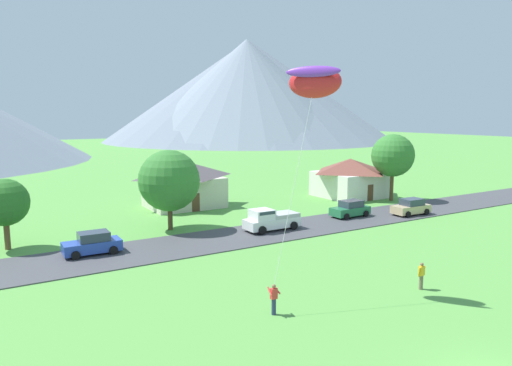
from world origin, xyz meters
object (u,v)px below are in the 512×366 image
object	(u,v)px
parked_car_blue_mid_east	(92,244)
kite_flyer_with_kite	(314,85)
house_right_center	(350,177)
tree_right_of_center	(169,181)
tree_near_left	(5,203)
parked_car_tan_west_end	(411,207)
parked_car_green_mid_west	(350,209)
watcher_person	(421,275)
tree_center	(393,156)
house_leftmost	(184,183)
pickup_truck_white_west_side	(271,219)

from	to	relation	value
parked_car_blue_mid_east	kite_flyer_with_kite	distance (m)	20.65
house_right_center	tree_right_of_center	size ratio (longest dim) A/B	1.09
tree_right_of_center	kite_flyer_with_kite	distance (m)	20.34
tree_near_left	parked_car_tan_west_end	world-z (taller)	tree_near_left
house_right_center	tree_near_left	bearing A→B (deg)	-173.84
tree_near_left	parked_car_green_mid_west	xyz separation A→B (m)	(31.10, -5.19, -2.87)
tree_near_left	watcher_person	distance (m)	30.94
tree_center	house_leftmost	bearing A→B (deg)	157.69
house_leftmost	kite_flyer_with_kite	bearing A→B (deg)	-97.58
pickup_truck_white_west_side	house_leftmost	bearing A→B (deg)	98.66
house_right_center	tree_center	size ratio (longest dim) A/B	0.99
pickup_truck_white_west_side	parked_car_green_mid_west	bearing A→B (deg)	3.13
parked_car_green_mid_west	parked_car_blue_mid_east	bearing A→B (deg)	179.61
tree_center	pickup_truck_white_west_side	xyz separation A→B (m)	(-21.05, -5.15, -4.48)
tree_near_left	parked_car_blue_mid_east	distance (m)	7.89
parked_car_tan_west_end	parked_car_green_mid_west	distance (m)	6.65
watcher_person	pickup_truck_white_west_side	bearing A→B (deg)	89.32
parked_car_blue_mid_east	parked_car_tan_west_end	bearing A→B (deg)	-4.95
house_leftmost	tree_center	size ratio (longest dim) A/B	1.07
kite_flyer_with_kite	watcher_person	distance (m)	13.18
tree_right_of_center	watcher_person	distance (m)	23.69
parked_car_tan_west_end	house_right_center	bearing A→B (deg)	78.73
parked_car_green_mid_west	watcher_person	xyz separation A→B (m)	(-10.35, -17.58, 0.01)
house_leftmost	tree_near_left	bearing A→B (deg)	-154.42
tree_right_of_center	pickup_truck_white_west_side	size ratio (longest dim) A/B	1.42
kite_flyer_with_kite	tree_near_left	bearing A→B (deg)	127.65
tree_near_left	tree_center	world-z (taller)	tree_center
tree_right_of_center	parked_car_green_mid_west	size ratio (longest dim) A/B	1.74
watcher_person	tree_right_of_center	bearing A→B (deg)	108.58
house_right_center	parked_car_blue_mid_east	distance (m)	35.54
house_leftmost	kite_flyer_with_kite	world-z (taller)	kite_flyer_with_kite
pickup_truck_white_west_side	tree_near_left	bearing A→B (deg)	164.67
house_leftmost	tree_right_of_center	bearing A→B (deg)	-119.57
parked_car_blue_mid_east	pickup_truck_white_west_side	bearing A→B (deg)	-2.69
kite_flyer_with_kite	parked_car_tan_west_end	bearing A→B (deg)	27.50
tree_near_left	parked_car_green_mid_west	distance (m)	31.66
kite_flyer_with_kite	tree_center	bearing A→B (deg)	34.75
tree_right_of_center	watcher_person	world-z (taller)	tree_right_of_center
house_right_center	kite_flyer_with_kite	bearing A→B (deg)	-136.23
parked_car_tan_west_end	watcher_person	bearing A→B (deg)	-137.69
house_right_center	tree_right_of_center	bearing A→B (deg)	-169.53
house_leftmost	house_right_center	world-z (taller)	house_leftmost
house_leftmost	house_right_center	bearing A→B (deg)	-12.62
parked_car_tan_west_end	pickup_truck_white_west_side	world-z (taller)	pickup_truck_white_west_side
tree_right_of_center	parked_car_green_mid_west	world-z (taller)	tree_right_of_center
tree_right_of_center	watcher_person	bearing A→B (deg)	-71.42
parked_car_green_mid_west	pickup_truck_white_west_side	world-z (taller)	pickup_truck_white_west_side
tree_near_left	house_right_center	bearing A→B (deg)	6.16
parked_car_blue_mid_east	tree_right_of_center	bearing A→B (deg)	29.14
tree_right_of_center	parked_car_tan_west_end	distance (m)	25.26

